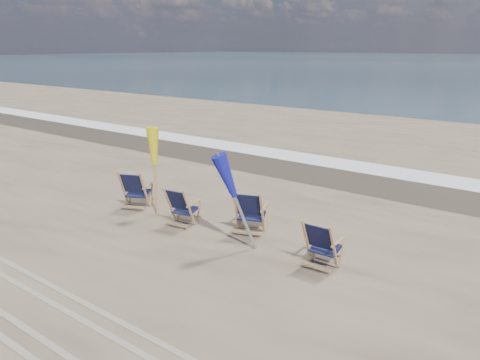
{
  "coord_description": "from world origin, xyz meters",
  "views": [
    {
      "loc": [
        6.07,
        -5.83,
        3.8
      ],
      "look_at": [
        0.0,
        2.2,
        0.9
      ],
      "focal_mm": 35.0,
      "sensor_mm": 36.0,
      "label": 1
    }
  ],
  "objects": [
    {
      "name": "umbrella_blue",
      "position": [
        1.04,
        0.8,
        1.47
      ],
      "size": [
        0.3,
        0.3,
        1.99
      ],
      "color": "#A5A5AD",
      "rests_on": "ground"
    },
    {
      "name": "beach_chair_1",
      "position": [
        -0.47,
        1.0,
        0.46
      ],
      "size": [
        0.67,
        0.73,
        0.91
      ],
      "primitive_type": null,
      "rotation": [
        0.0,
        0.0,
        3.28
      ],
      "color": "#111434",
      "rests_on": "ground"
    },
    {
      "name": "beach_chair_2",
      "position": [
        1.01,
        1.61,
        0.5
      ],
      "size": [
        0.85,
        0.9,
        1.0
      ],
      "primitive_type": null,
      "rotation": [
        0.0,
        0.0,
        3.5
      ],
      "color": "#111434",
      "rests_on": "ground"
    },
    {
      "name": "beach_chair_3",
      "position": [
        2.92,
        0.99,
        0.46
      ],
      "size": [
        0.61,
        0.68,
        0.93
      ],
      "primitive_type": null,
      "rotation": [
        0.0,
        0.0,
        3.16
      ],
      "color": "#111434",
      "rests_on": "ground"
    },
    {
      "name": "umbrella_yellow",
      "position": [
        -1.68,
        1.21,
        1.5
      ],
      "size": [
        0.3,
        0.3,
        2.02
      ],
      "color": "#AD824D",
      "rests_on": "ground"
    },
    {
      "name": "surf_foam",
      "position": [
        0.0,
        8.3,
        0.0
      ],
      "size": [
        200.0,
        1.4,
        0.01
      ],
      "primitive_type": "cube",
      "color": "silver",
      "rests_on": "ground"
    },
    {
      "name": "tire_tracks",
      "position": [
        0.0,
        -2.8,
        0.01
      ],
      "size": [
        80.0,
        1.3,
        0.01
      ],
      "primitive_type": null,
      "color": "gray",
      "rests_on": "ground"
    },
    {
      "name": "wet_sand_strip",
      "position": [
        0.0,
        6.8,
        0.0
      ],
      "size": [
        200.0,
        2.6,
        0.0
      ],
      "primitive_type": "cube",
      "color": "#42362A",
      "rests_on": "ground"
    },
    {
      "name": "beach_chair_0",
      "position": [
        -2.13,
        1.24,
        0.49
      ],
      "size": [
        0.86,
        0.9,
        0.98
      ],
      "primitive_type": null,
      "rotation": [
        0.0,
        0.0,
        3.57
      ],
      "color": "#111434",
      "rests_on": "ground"
    }
  ]
}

